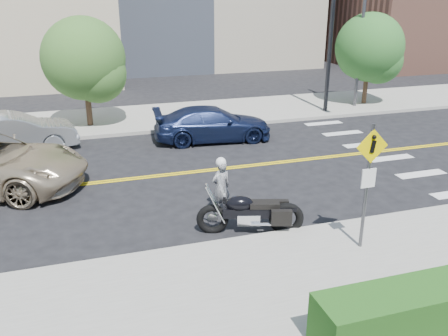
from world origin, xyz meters
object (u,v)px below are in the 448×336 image
object	(u,v)px
motorcyclist	(221,186)
parked_car_blue	(213,124)
motorcycle	(251,204)
parked_car_silver	(13,133)
pedestrian_sign	(368,175)

from	to	relation	value
motorcyclist	parked_car_blue	distance (m)	6.89
motorcycle	parked_car_blue	size ratio (longest dim) A/B	0.55
parked_car_silver	pedestrian_sign	bearing A→B (deg)	-150.26
pedestrian_sign	parked_car_silver	xyz separation A→B (m)	(-8.51, 10.41, -1.20)
parked_car_blue	motorcycle	bearing A→B (deg)	176.08
motorcycle	parked_car_silver	size ratio (longest dim) A/B	0.57
motorcycle	parked_car_blue	distance (m)	8.03
motorcyclist	parked_car_silver	world-z (taller)	motorcyclist
parked_car_silver	motorcyclist	bearing A→B (deg)	-150.88
pedestrian_sign	parked_car_silver	distance (m)	13.50
parked_car_silver	parked_car_blue	bearing A→B (deg)	-105.29
motorcycle	parked_car_blue	bearing A→B (deg)	97.34
pedestrian_sign	motorcycle	bearing A→B (deg)	141.39
pedestrian_sign	motorcycle	size ratio (longest dim) A/B	1.14
motorcycle	parked_car_silver	bearing A→B (deg)	142.73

